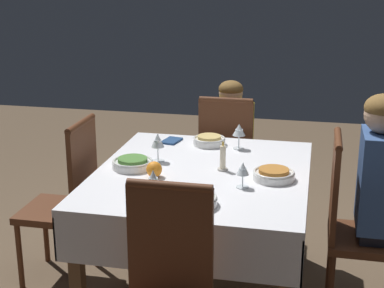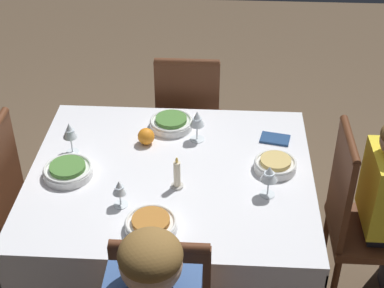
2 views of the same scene
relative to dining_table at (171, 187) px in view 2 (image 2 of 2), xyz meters
The scene contains 15 objects.
ground_plane 0.65m from the dining_table, ahead, with size 8.00×8.00×0.00m, color brown.
dining_table is the anchor object (origin of this frame).
chair_west 0.88m from the dining_table, behind, with size 0.38×0.38×0.96m.
chair_south 0.79m from the dining_table, 92.22° to the right, with size 0.38×0.38×0.96m.
bowl_north 0.39m from the dining_table, 83.15° to the left, with size 0.21×0.21×0.06m.
wine_glass_north 0.35m from the dining_table, 51.27° to the left, with size 0.06×0.06×0.13m.
bowl_west 0.49m from the dining_table, behind, with size 0.19×0.19×0.06m.
wine_glass_west 0.49m from the dining_table, 162.83° to the left, with size 0.08×0.08×0.15m.
bowl_east 0.47m from the dining_table, ahead, with size 0.22×0.22×0.06m.
wine_glass_east 0.53m from the dining_table, 15.07° to the right, with size 0.07×0.07×0.16m.
bowl_south 0.39m from the dining_table, 85.48° to the right, with size 0.22×0.22×0.06m.
wine_glass_south 0.35m from the dining_table, 111.46° to the right, with size 0.07×0.07×0.16m.
candle_centerpiece 0.18m from the dining_table, 110.35° to the left, with size 0.06×0.06×0.16m.
orange_fruit 0.29m from the dining_table, 58.25° to the right, with size 0.08×0.08×0.08m, color orange.
napkin_red_folded 0.57m from the dining_table, 149.41° to the right, with size 0.15×0.12×0.01m.
Camera 2 is at (-0.22, 2.08, 2.36)m, focal length 55.00 mm.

